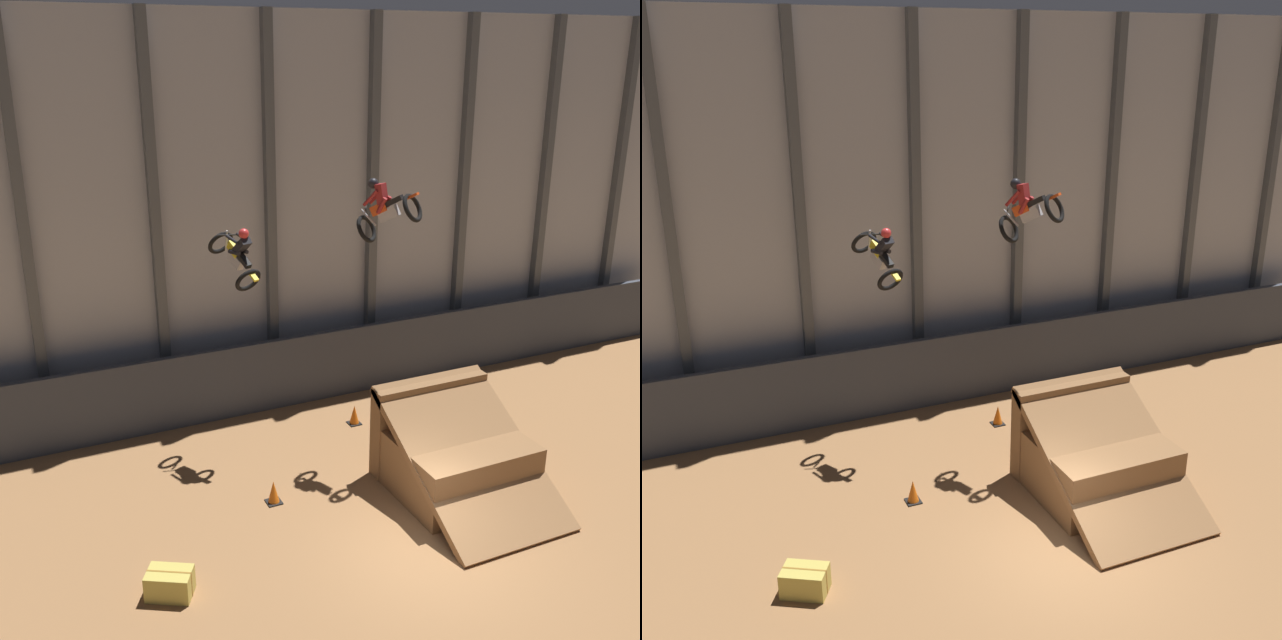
{
  "view_description": "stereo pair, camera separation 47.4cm",
  "coord_description": "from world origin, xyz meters",
  "views": [
    {
      "loc": [
        -7.76,
        -11.28,
        10.31
      ],
      "look_at": [
        -0.19,
        5.06,
        3.81
      ],
      "focal_mm": 42.0,
      "sensor_mm": 36.0,
      "label": 1
    },
    {
      "loc": [
        -7.32,
        -11.47,
        10.31
      ],
      "look_at": [
        -0.19,
        5.06,
        3.81
      ],
      "focal_mm": 42.0,
      "sensor_mm": 36.0,
      "label": 2
    }
  ],
  "objects": [
    {
      "name": "traffic_cone_arena_edge",
      "position": [
        1.39,
        6.08,
        0.28
      ],
      "size": [
        0.36,
        0.36,
        0.58
      ],
      "color": "black",
      "rests_on": "ground_plane"
    },
    {
      "name": "ground_plane",
      "position": [
        0.0,
        0.0,
        0.0
      ],
      "size": [
        60.0,
        60.0,
        0.0
      ],
      "primitive_type": "plane",
      "color": "#996B42"
    },
    {
      "name": "dirt_ramp",
      "position": [
        2.09,
        2.18,
        0.88
      ],
      "size": [
        3.18,
        4.32,
        2.57
      ],
      "color": "olive",
      "rests_on": "ground_plane"
    },
    {
      "name": "traffic_cone_near_ramp",
      "position": [
        -2.25,
        3.28,
        0.28
      ],
      "size": [
        0.36,
        0.36,
        0.58
      ],
      "color": "black",
      "rests_on": "ground_plane"
    },
    {
      "name": "arena_back_wall",
      "position": [
        0.0,
        9.09,
        5.7
      ],
      "size": [
        32.0,
        0.4,
        11.41
      ],
      "color": "#A3A8B2",
      "rests_on": "ground_plane"
    },
    {
      "name": "rider_bike_right_air",
      "position": [
        1.29,
        4.44,
        6.65
      ],
      "size": [
        1.52,
        1.8,
        1.67
      ],
      "rotation": [
        -0.49,
        0.0,
        0.58
      ],
      "color": "black"
    },
    {
      "name": "hay_bale_trackside",
      "position": [
        -5.33,
        1.11,
        0.28
      ],
      "size": [
        1.08,
        0.97,
        0.57
      ],
      "rotation": [
        0.0,
        0.0,
        2.62
      ],
      "color": "#CCB751",
      "rests_on": "ground_plane"
    },
    {
      "name": "lower_barrier",
      "position": [
        0.0,
        8.06,
        1.1
      ],
      "size": [
        31.36,
        0.2,
        2.19
      ],
      "color": "#383D47",
      "rests_on": "ground_plane"
    },
    {
      "name": "rider_bike_left_air",
      "position": [
        -1.95,
        6.3,
        5.42
      ],
      "size": [
        1.15,
        1.87,
        1.7
      ],
      "rotation": [
        0.56,
        0.0,
        0.27
      ],
      "color": "black"
    }
  ]
}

